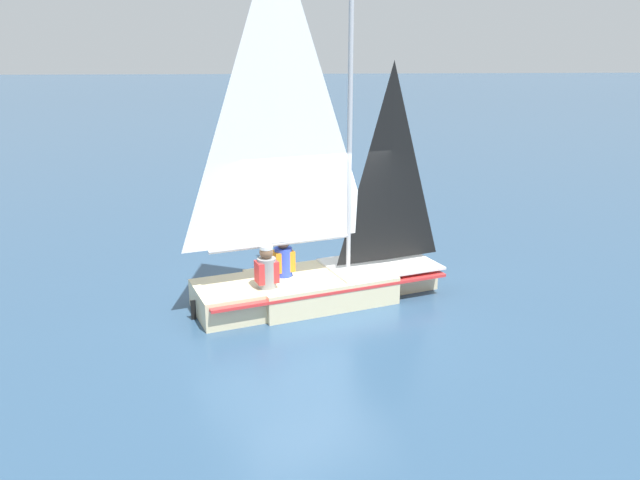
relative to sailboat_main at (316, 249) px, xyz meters
The scene contains 4 objects.
ground_plane 0.91m from the sailboat_main, 163.10° to the right, with size 260.00×260.00×0.00m, color #2D4C6B.
sailboat_main is the anchor object (origin of this frame).
sailor_helm 0.62m from the sailboat_main, ahead, with size 0.40×0.37×1.16m.
sailor_crew 1.03m from the sailboat_main, 31.73° to the left, with size 0.40×0.37×1.16m.
Camera 1 is at (1.08, 9.96, 4.06)m, focal length 35.00 mm.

